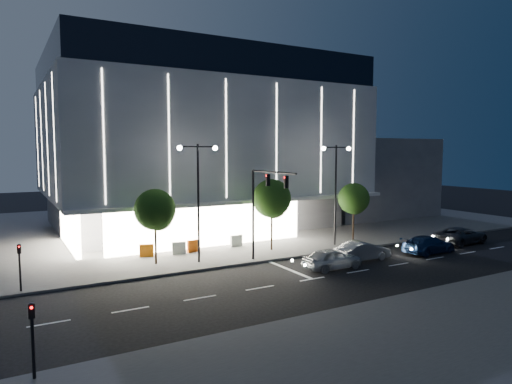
{
  "coord_description": "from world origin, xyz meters",
  "views": [
    {
      "loc": [
        -15.76,
        -25.49,
        8.47
      ],
      "look_at": [
        3.17,
        8.21,
        5.0
      ],
      "focal_mm": 32.0,
      "sensor_mm": 36.0,
      "label": 1
    }
  ],
  "objects_px": {
    "street_lamp_east": "(336,180)",
    "tree_mid": "(272,201)",
    "street_lamp_west": "(198,185)",
    "barrier_c": "(194,246)",
    "barrier_d": "(236,241)",
    "car_fourth": "(461,235)",
    "car_second": "(363,251)",
    "car_third": "(428,245)",
    "tree_left": "(155,212)",
    "car_lead": "(332,259)",
    "barrier_b": "(179,248)",
    "barrier_a": "(147,251)",
    "ped_signal_far": "(20,263)",
    "traffic_mast": "(263,198)",
    "ped_signal_near": "(32,333)",
    "tree_right": "(354,200)"
  },
  "relations": [
    {
      "from": "street_lamp_east",
      "to": "tree_mid",
      "type": "xyz_separation_m",
      "value": [
        -5.97,
        1.02,
        -1.62
      ]
    },
    {
      "from": "street_lamp_west",
      "to": "barrier_c",
      "type": "relative_size",
      "value": 8.18
    },
    {
      "from": "barrier_d",
      "to": "street_lamp_east",
      "type": "bearing_deg",
      "value": -28.22
    },
    {
      "from": "tree_mid",
      "to": "barrier_c",
      "type": "height_order",
      "value": "tree_mid"
    },
    {
      "from": "car_fourth",
      "to": "car_second",
      "type": "bearing_deg",
      "value": 88.74
    },
    {
      "from": "tree_mid",
      "to": "car_third",
      "type": "distance_m",
      "value": 13.5
    },
    {
      "from": "tree_left",
      "to": "car_second",
      "type": "relative_size",
      "value": 1.26
    },
    {
      "from": "car_lead",
      "to": "car_second",
      "type": "bearing_deg",
      "value": -75.62
    },
    {
      "from": "car_fourth",
      "to": "barrier_b",
      "type": "relative_size",
      "value": 4.98
    },
    {
      "from": "car_second",
      "to": "barrier_a",
      "type": "distance_m",
      "value": 16.95
    },
    {
      "from": "ped_signal_far",
      "to": "tree_mid",
      "type": "relative_size",
      "value": 0.49
    },
    {
      "from": "traffic_mast",
      "to": "street_lamp_east",
      "type": "distance_m",
      "value": 9.43
    },
    {
      "from": "street_lamp_east",
      "to": "car_third",
      "type": "bearing_deg",
      "value": -50.38
    },
    {
      "from": "ped_signal_far",
      "to": "ped_signal_near",
      "type": "xyz_separation_m",
      "value": [
        0.0,
        -12.0,
        0.0
      ]
    },
    {
      "from": "street_lamp_west",
      "to": "car_lead",
      "type": "bearing_deg",
      "value": -38.24
    },
    {
      "from": "street_lamp_west",
      "to": "ped_signal_far",
      "type": "height_order",
      "value": "street_lamp_west"
    },
    {
      "from": "traffic_mast",
      "to": "ped_signal_far",
      "type": "relative_size",
      "value": 2.36
    },
    {
      "from": "street_lamp_west",
      "to": "tree_right",
      "type": "relative_size",
      "value": 1.63
    },
    {
      "from": "car_third",
      "to": "traffic_mast",
      "type": "bearing_deg",
      "value": 73.59
    },
    {
      "from": "tree_right",
      "to": "barrier_c",
      "type": "height_order",
      "value": "tree_right"
    },
    {
      "from": "barrier_d",
      "to": "street_lamp_west",
      "type": "bearing_deg",
      "value": -147.59
    },
    {
      "from": "traffic_mast",
      "to": "car_fourth",
      "type": "height_order",
      "value": "traffic_mast"
    },
    {
      "from": "tree_right",
      "to": "car_third",
      "type": "xyz_separation_m",
      "value": [
        1.95,
        -7.03,
        -3.14
      ]
    },
    {
      "from": "car_fourth",
      "to": "barrier_c",
      "type": "height_order",
      "value": "car_fourth"
    },
    {
      "from": "barrier_d",
      "to": "tree_mid",
      "type": "bearing_deg",
      "value": -56.07
    },
    {
      "from": "barrier_b",
      "to": "tree_right",
      "type": "bearing_deg",
      "value": 1.05
    },
    {
      "from": "tree_right",
      "to": "car_third",
      "type": "distance_m",
      "value": 7.95
    },
    {
      "from": "tree_mid",
      "to": "car_third",
      "type": "relative_size",
      "value": 1.21
    },
    {
      "from": "barrier_a",
      "to": "barrier_c",
      "type": "height_order",
      "value": "same"
    },
    {
      "from": "street_lamp_east",
      "to": "barrier_d",
      "type": "distance_m",
      "value": 10.27
    },
    {
      "from": "tree_left",
      "to": "car_third",
      "type": "height_order",
      "value": "tree_left"
    },
    {
      "from": "ped_signal_near",
      "to": "barrier_d",
      "type": "xyz_separation_m",
      "value": [
        17.0,
        17.15,
        -1.24
      ]
    },
    {
      "from": "ped_signal_far",
      "to": "car_fourth",
      "type": "height_order",
      "value": "ped_signal_far"
    },
    {
      "from": "tree_left",
      "to": "car_second",
      "type": "bearing_deg",
      "value": -23.36
    },
    {
      "from": "car_third",
      "to": "barrier_a",
      "type": "distance_m",
      "value": 23.04
    },
    {
      "from": "ped_signal_far",
      "to": "car_lead",
      "type": "bearing_deg",
      "value": -13.17
    },
    {
      "from": "ped_signal_far",
      "to": "barrier_c",
      "type": "xyz_separation_m",
      "value": [
        12.92,
        4.92,
        -1.24
      ]
    },
    {
      "from": "street_lamp_east",
      "to": "barrier_b",
      "type": "height_order",
      "value": "street_lamp_east"
    },
    {
      "from": "traffic_mast",
      "to": "ped_signal_far",
      "type": "height_order",
      "value": "traffic_mast"
    },
    {
      "from": "ped_signal_near",
      "to": "barrier_b",
      "type": "bearing_deg",
      "value": 55.32
    },
    {
      "from": "barrier_a",
      "to": "traffic_mast",
      "type": "bearing_deg",
      "value": -24.46
    },
    {
      "from": "car_lead",
      "to": "car_third",
      "type": "xyz_separation_m",
      "value": [
        10.2,
        0.11,
        -0.03
      ]
    },
    {
      "from": "tree_mid",
      "to": "car_lead",
      "type": "height_order",
      "value": "tree_mid"
    },
    {
      "from": "tree_left",
      "to": "barrier_b",
      "type": "height_order",
      "value": "tree_left"
    },
    {
      "from": "ped_signal_near",
      "to": "car_third",
      "type": "xyz_separation_m",
      "value": [
        29.98,
        7.49,
        -1.15
      ]
    },
    {
      "from": "tree_right",
      "to": "street_lamp_east",
      "type": "bearing_deg",
      "value": -161.37
    },
    {
      "from": "tree_right",
      "to": "barrier_d",
      "type": "distance_m",
      "value": 11.79
    },
    {
      "from": "traffic_mast",
      "to": "car_second",
      "type": "bearing_deg",
      "value": -18.9
    },
    {
      "from": "ped_signal_near",
      "to": "barrier_c",
      "type": "bearing_deg",
      "value": 52.64
    },
    {
      "from": "tree_left",
      "to": "tree_right",
      "type": "height_order",
      "value": "tree_left"
    }
  ]
}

